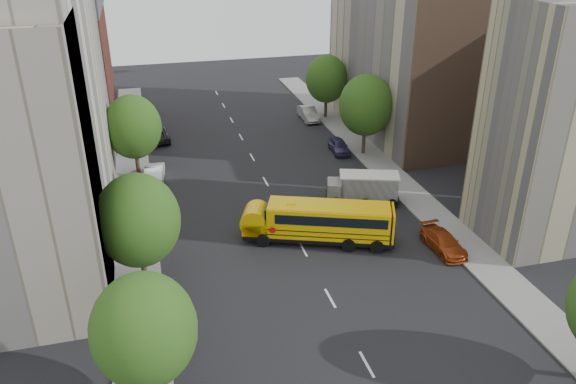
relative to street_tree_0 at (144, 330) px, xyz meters
name	(u,v)px	position (x,y,z in m)	size (l,w,h in m)	color
ground	(296,236)	(11.00, 14.00, -4.64)	(120.00, 120.00, 0.00)	black
sidewalk_left	(136,223)	(-0.50, 19.00, -4.58)	(3.00, 80.00, 0.12)	slate
sidewalk_right	(407,190)	(22.50, 19.00, -4.58)	(3.00, 80.00, 0.12)	slate
lane_markings	(266,182)	(11.00, 24.00, -4.64)	(0.15, 64.00, 0.01)	silver
building_left_cream	(21,101)	(-7.00, 20.00, 5.36)	(10.00, 26.00, 20.00)	#BBB697
building_left_redbrick	(61,75)	(-7.00, 42.00, 1.86)	(10.00, 15.00, 13.00)	maroon
building_right_near	(566,126)	(29.00, 9.50, 3.86)	(10.00, 7.00, 17.00)	tan
building_right_far	(408,48)	(29.00, 34.00, 4.36)	(10.00, 22.00, 18.00)	tan
building_right_sidewall	(463,73)	(29.00, 23.00, 4.36)	(10.10, 0.30, 18.00)	brown
street_tree_0	(144,330)	(0.00, 0.00, 0.00)	(4.80, 4.80, 7.41)	#38281C
street_tree_1	(138,221)	(0.00, 10.00, 0.31)	(5.12, 5.12, 7.90)	#38281C
street_tree_2	(133,127)	(0.00, 28.00, 0.19)	(4.99, 4.99, 7.71)	#38281C
street_tree_4	(366,105)	(22.00, 28.00, 0.43)	(5.25, 5.25, 8.10)	#38281C
street_tree_5	(327,79)	(22.00, 40.00, 0.06)	(4.86, 4.86, 7.51)	#38281C
school_bus	(317,220)	(12.33, 12.89, -2.93)	(10.98, 6.19, 3.06)	black
safari_truck	(363,187)	(17.90, 17.89, -3.28)	(6.34, 3.85, 2.57)	black
parked_car_0	(175,330)	(1.40, 4.64, -3.98)	(1.55, 3.86, 1.31)	silver
parked_car_1	(155,173)	(1.40, 26.79, -3.89)	(1.60, 4.58, 1.51)	white
parked_car_2	(157,134)	(2.20, 37.37, -3.95)	(2.30, 5.00, 1.39)	black
parked_car_3	(443,242)	(20.60, 9.34, -3.99)	(1.81, 4.45, 1.29)	#983913
parked_car_4	(339,146)	(19.80, 29.09, -3.97)	(1.59, 3.94, 1.34)	#333055
parked_car_5	(308,113)	(19.80, 39.80, -3.87)	(1.63, 4.67, 1.54)	gray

